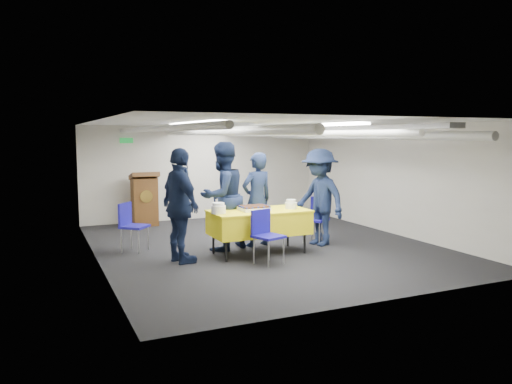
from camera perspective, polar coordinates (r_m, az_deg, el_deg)
ground at (r=9.47m, az=0.85°, el=-6.13°), size 7.00×7.00×0.00m
room_shell at (r=9.65m, az=0.34°, el=4.96°), size 6.00×7.00×2.30m
serving_table at (r=8.74m, az=0.36°, el=-3.46°), size 1.71×0.88×0.77m
sheet_cake at (r=8.68m, az=-0.23°, el=-1.84°), size 0.50×0.39×0.09m
plate_stack_left at (r=8.36m, az=-4.31°, el=-1.89°), size 0.24×0.24×0.18m
plate_stack_right at (r=8.91m, az=4.01°, el=-1.42°), size 0.21×0.21×0.16m
podium at (r=11.74m, az=-12.63°, el=-0.79°), size 0.62×0.53×1.25m
chair_near at (r=8.10m, az=1.05°, el=-4.46°), size 0.53×0.53×0.87m
chair_right at (r=9.77m, az=7.05°, el=-2.62°), size 0.58×0.58×0.87m
chair_left at (r=9.21m, az=-14.16°, el=-3.32°), size 0.59×0.59×0.87m
sailor_a at (r=9.31m, az=0.11°, el=-0.86°), size 0.71×0.54×1.76m
sailor_b at (r=9.00m, az=-3.85°, el=-0.48°), size 1.16×1.05×1.96m
sailor_c at (r=8.14m, az=-8.63°, el=-1.57°), size 0.65×1.16×1.87m
sailor_d at (r=9.46m, az=7.28°, el=-0.60°), size 0.92×1.30×1.82m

